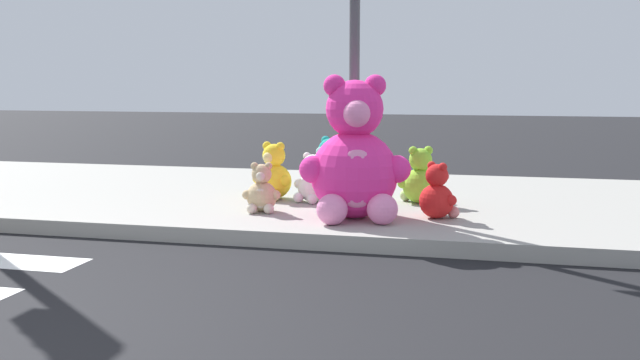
% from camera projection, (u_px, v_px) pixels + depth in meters
% --- Properties ---
extents(sidewalk, '(28.00, 4.40, 0.15)m').
position_uv_depth(sidewalk, '(285.00, 199.00, 8.56)').
color(sidewalk, '#9E9B93').
rests_on(sidewalk, ground_plane).
extents(sign_pole, '(0.56, 0.11, 3.20)m').
position_uv_depth(sign_pole, '(355.00, 47.00, 7.31)').
color(sign_pole, '#4C4C51').
rests_on(sign_pole, sidewalk).
extents(plush_pink_large, '(1.06, 1.00, 1.41)m').
position_uv_depth(plush_pink_large, '(355.00, 162.00, 6.87)').
color(plush_pink_large, '#F22D93').
rests_on(plush_pink_large, sidewalk).
extents(plush_lime, '(0.45, 0.46, 0.64)m').
position_uv_depth(plush_lime, '(420.00, 180.00, 7.81)').
color(plush_lime, '#8CD133').
rests_on(plush_lime, sidewalk).
extents(plush_tan, '(0.39, 0.36, 0.52)m').
position_uv_depth(plush_tan, '(262.00, 192.00, 7.26)').
color(plush_tan, tan).
rests_on(plush_tan, sidewalk).
extents(plush_yellow, '(0.49, 0.47, 0.66)m').
position_uv_depth(plush_yellow, '(273.00, 176.00, 8.07)').
color(plush_yellow, yellow).
rests_on(plush_yellow, sidewalk).
extents(plush_white, '(0.41, 0.40, 0.56)m').
position_uv_depth(plush_white, '(312.00, 182.00, 7.86)').
color(plush_white, white).
rests_on(plush_white, sidewalk).
extents(plush_teal, '(0.49, 0.49, 0.69)m').
position_uv_depth(plush_teal, '(328.00, 171.00, 8.47)').
color(plush_teal, teal).
rests_on(plush_teal, sidewalk).
extents(plush_red, '(0.40, 0.40, 0.56)m').
position_uv_depth(plush_red, '(438.00, 196.00, 6.93)').
color(plush_red, red).
rests_on(plush_red, sidewalk).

